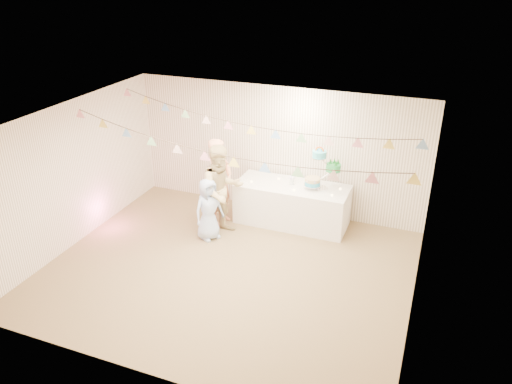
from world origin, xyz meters
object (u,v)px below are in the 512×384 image
(person_adult_b, at_px, (222,191))
(cake_stand, at_px, (322,173))
(person_adult_a, at_px, (220,182))
(person_child, at_px, (209,209))
(table, at_px, (292,204))

(person_adult_b, bearing_deg, cake_stand, -22.99)
(cake_stand, relative_size, person_adult_a, 0.45)
(cake_stand, height_order, person_adult_b, person_adult_b)
(person_child, bearing_deg, person_adult_a, 33.95)
(person_adult_b, xyz_separation_m, person_child, (-0.15, -0.27, -0.29))
(table, xyz_separation_m, cake_stand, (0.55, 0.05, 0.74))
(person_adult_a, distance_m, person_child, 0.69)
(table, distance_m, cake_stand, 0.92)
(table, height_order, person_adult_a, person_adult_a)
(person_adult_b, bearing_deg, person_adult_a, 67.50)
(person_adult_b, distance_m, person_child, 0.42)
(person_adult_a, relative_size, person_adult_b, 0.99)
(table, height_order, cake_stand, cake_stand)
(person_adult_a, bearing_deg, cake_stand, -69.53)
(person_adult_b, bearing_deg, table, -14.02)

